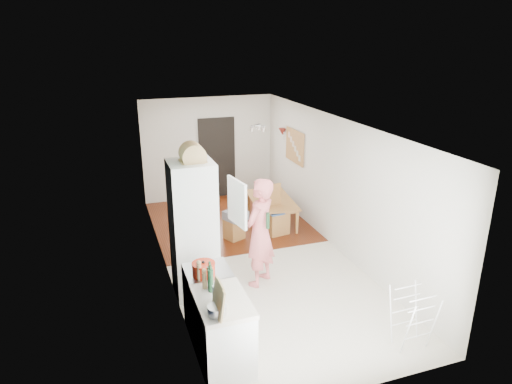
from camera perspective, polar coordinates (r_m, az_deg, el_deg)
room_shell at (r=7.98m, az=-0.07°, el=-0.22°), size 3.20×7.00×2.50m
floor at (r=8.48m, az=-0.07°, el=-8.21°), size 3.20×7.00×0.01m
wood_floor_overlay at (r=10.08m, az=-3.50°, el=-3.59°), size 3.20×3.30×0.01m
sage_wall_panel at (r=5.58m, az=-8.85°, el=-2.62°), size 0.02×3.00×1.30m
tile_splashback at (r=5.40m, az=-7.31°, el=-11.60°), size 0.02×1.90×0.50m
doorway_recess at (r=11.30m, az=-4.88°, el=4.24°), size 0.90×0.04×2.00m
base_cabinet at (r=5.85m, az=-4.15°, el=-17.26°), size 0.60×0.90×0.86m
worktop at (r=5.59m, az=-4.26°, el=-13.46°), size 0.62×0.92×0.06m
range_cooker at (r=6.45m, az=-5.94°, el=-13.39°), size 0.60×0.60×0.88m
cooker_top at (r=6.21m, az=-6.09°, el=-9.81°), size 0.60×0.60×0.04m
fridge_housing at (r=7.04m, az=-7.82°, el=-4.68°), size 0.66×0.66×2.15m
fridge_door at (r=6.72m, az=-2.39°, el=-1.30°), size 0.14×0.56×0.70m
fridge_interior at (r=6.92m, az=-5.49°, el=-0.76°), size 0.02×0.52×0.66m
pinboard at (r=10.16m, az=4.89°, el=5.73°), size 0.03×0.90×0.70m
pinboard_frame at (r=10.15m, az=4.82°, el=5.72°), size 0.00×0.94×0.74m
wall_sconce at (r=10.68m, az=3.31°, el=7.53°), size 0.18×0.18×0.16m
person at (r=7.23m, az=0.48°, el=-3.92°), size 0.92×0.89×2.13m
dining_table at (r=9.89m, az=2.12°, el=-2.60°), size 0.87×1.38×0.46m
dining_chair at (r=9.29m, az=2.55°, el=-2.31°), size 0.48×0.48×1.00m
stool at (r=9.14m, az=-2.77°, el=-4.63°), size 0.43×0.43×0.43m
grey_drape at (r=9.00m, az=-2.56°, el=-2.93°), size 0.51×0.51×0.17m
drying_rack at (r=6.45m, az=18.94°, el=-14.76°), size 0.43×0.39×0.82m
bread_bin at (r=6.66m, az=-7.95°, el=4.62°), size 0.43×0.42×0.20m
red_casserole at (r=6.04m, az=-6.57°, el=-9.55°), size 0.32×0.32×0.18m
steel_pan at (r=5.29m, az=-4.89°, el=-14.52°), size 0.24×0.24×0.11m
held_bottle at (r=7.08m, az=1.47°, el=-3.60°), size 0.06×0.06×0.26m
bottle_a at (r=5.66m, az=-5.68°, el=-10.98°), size 0.08×0.08×0.29m
bottle_b at (r=5.73m, az=-5.77°, el=-10.59°), size 0.07×0.07×0.29m
bottle_c at (r=5.43m, az=-4.96°, el=-12.68°), size 0.12×0.12×0.24m
pepper_mill_front at (r=5.75m, az=-6.45°, el=-10.96°), size 0.07×0.07×0.21m
pepper_mill_back at (r=5.94m, az=-7.13°, el=-9.94°), size 0.06×0.06×0.21m
chopping_boards at (r=5.19m, az=-4.68°, el=-13.27°), size 0.10×0.30×0.41m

